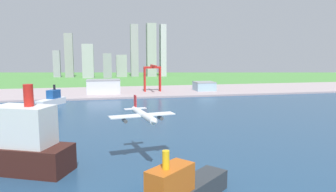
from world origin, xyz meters
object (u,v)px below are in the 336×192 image
Objects in this scene: airplane_landing at (143,115)px; warehouse_main at (104,86)px; cargo_ship at (5,147)px; port_crane_red at (152,72)px; ferry_boat at (52,100)px; warehouse_annex at (204,86)px.

airplane_landing is 291.50m from warehouse_main.
cargo_ship is 323.93m from port_crane_red.
airplane_landing reaches higher than warehouse_main.
ferry_boat is at bearing -126.73° from warehouse_main.
warehouse_main is (-73.47, -7.88, -19.55)m from port_crane_red.
airplane_landing is at bearing -99.94° from port_crane_red.
warehouse_annex is at bearing 55.23° from cargo_ship.
airplane_landing is at bearing -85.82° from warehouse_main.
airplane_landing is 1.33× the size of warehouse_annex.
port_crane_red reaches higher than warehouse_annex.
port_crane_red reaches higher than airplane_landing.
warehouse_main is at bearing -177.38° from warehouse_annex.
cargo_ship is at bearing -179.88° from airplane_landing.
warehouse_main is at bearing 94.18° from airplane_landing.
ferry_boat reaches higher than warehouse_main.
cargo_ship is (-72.11, -0.15, -13.56)m from airplane_landing.
warehouse_main reaches higher than warehouse_annex.
airplane_landing is 0.86× the size of port_crane_red.
port_crane_red is 1.00× the size of warehouse_main.
cargo_ship reaches higher than port_crane_red.
ferry_boat is 161.43m from port_crane_red.
port_crane_red is at bearing 179.49° from warehouse_annex.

